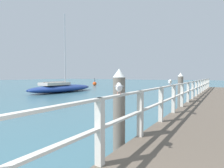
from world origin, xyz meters
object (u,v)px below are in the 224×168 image
at_px(dock_piling_near, 119,111).
at_px(channel_buoy, 95,84).
at_px(boat_0, 62,88).
at_px(seagull_foreground, 119,87).
at_px(dock_piling_far, 180,91).
at_px(seagull_background, 170,82).

distance_m(dock_piling_near, channel_buoy, 28.92).
bearing_deg(boat_0, channel_buoy, 112.16).
height_order(dock_piling_near, channel_buoy, dock_piling_near).
distance_m(seagull_foreground, boat_0, 17.63).
distance_m(dock_piling_far, seagull_foreground, 7.46).
height_order(seagull_foreground, boat_0, boat_0).
bearing_deg(channel_buoy, boat_0, -68.81).
distance_m(seagull_foreground, seagull_background, 3.66).
bearing_deg(dock_piling_near, dock_piling_far, 90.00).
xyz_separation_m(seagull_foreground, boat_0, (-13.57, 11.19, -1.14)).
relative_size(boat_0, channel_buoy, 6.16).
height_order(dock_piling_near, seagull_background, dock_piling_near).
bearing_deg(dock_piling_far, seagull_foreground, -87.10).
xyz_separation_m(dock_piling_near, boat_0, (-13.20, 10.53, -0.54)).
relative_size(dock_piling_far, seagull_foreground, 4.54).
height_order(dock_piling_near, boat_0, boat_0).
distance_m(dock_piling_far, boat_0, 13.74).
height_order(dock_piling_far, channel_buoy, dock_piling_far).
height_order(dock_piling_near, seagull_foreground, dock_piling_near).
height_order(dock_piling_near, dock_piling_far, same).
height_order(dock_piling_far, boat_0, boat_0).
bearing_deg(channel_buoy, seagull_foreground, -51.94).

